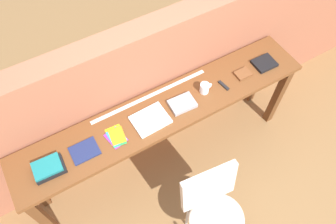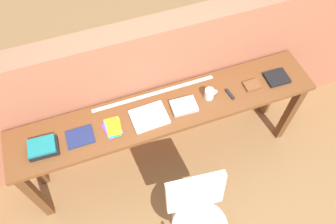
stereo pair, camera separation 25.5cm
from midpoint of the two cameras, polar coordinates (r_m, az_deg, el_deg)
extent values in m
plane|color=olive|center=(3.25, -0.01, -12.12)|extent=(40.00, 40.00, 0.00)
cube|color=#9E5B42|center=(2.90, -6.42, 3.51)|extent=(6.00, 0.20, 1.45)
cube|color=brown|center=(2.60, -3.35, 0.10)|extent=(2.50, 0.44, 0.04)
cube|color=#5B341A|center=(2.92, -23.20, -17.01)|extent=(0.07, 0.07, 0.84)
cube|color=#5B341A|center=(3.36, 16.54, 2.57)|extent=(0.07, 0.07, 0.84)
cube|color=#5B341A|center=(3.06, -24.89, -11.74)|extent=(0.07, 0.07, 0.84)
cube|color=#5B341A|center=(3.49, 13.27, 6.29)|extent=(0.07, 0.07, 0.84)
ellipsoid|color=silver|center=(2.68, 5.67, -18.31)|extent=(0.48, 0.47, 0.08)
cube|color=silver|center=(2.50, 4.12, -13.09)|extent=(0.45, 0.15, 0.40)
cylinder|color=#B2B2B7|center=(2.93, 0.76, -18.15)|extent=(0.02, 0.02, 0.41)
cylinder|color=#B2B2B7|center=(2.99, 6.77, -15.55)|extent=(0.02, 0.02, 0.41)
cube|color=black|center=(2.51, -22.75, -9.38)|extent=(0.22, 0.16, 0.04)
cube|color=#19757A|center=(2.49, -23.16, -9.01)|extent=(0.20, 0.16, 0.02)
cube|color=navy|center=(2.50, -17.19, -6.71)|extent=(0.20, 0.16, 0.01)
cube|color=yellow|center=(2.52, -12.01, -4.10)|extent=(0.13, 0.16, 0.00)
cube|color=purple|center=(2.50, -11.98, -4.63)|extent=(0.15, 0.18, 0.00)
cube|color=green|center=(2.50, -11.78, -4.45)|extent=(0.12, 0.17, 0.00)
cube|color=#3399D8|center=(2.50, -11.90, -4.39)|extent=(0.12, 0.15, 0.00)
cube|color=orange|center=(2.50, -11.76, -4.26)|extent=(0.13, 0.16, 0.00)
cube|color=white|center=(2.53, -5.97, -1.55)|extent=(0.28, 0.23, 0.02)
cube|color=#9E9EA3|center=(2.59, -0.30, 1.24)|extent=(0.21, 0.16, 0.03)
cylinder|color=white|center=(2.65, 3.66, 3.98)|extent=(0.08, 0.08, 0.09)
torus|color=white|center=(2.67, 4.46, 4.36)|extent=(0.06, 0.01, 0.06)
cube|color=black|center=(2.73, 7.06, 4.42)|extent=(0.04, 0.11, 0.02)
cube|color=brown|center=(2.83, 10.41, 6.37)|extent=(0.13, 0.10, 0.02)
cube|color=black|center=(2.94, 14.07, 8.07)|extent=(0.19, 0.16, 0.03)
cube|color=silver|center=(2.67, -5.89, 2.62)|extent=(1.04, 0.03, 0.00)
camera|label=1|loc=(0.13, -92.87, -4.39)|focal=35.00mm
camera|label=2|loc=(0.13, 87.13, 4.39)|focal=35.00mm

